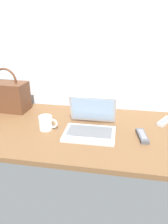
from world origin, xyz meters
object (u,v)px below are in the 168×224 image
(handbag, at_px, (8,96))
(remote_control_near, at_px, (165,121))
(book_stack, at_px, (91,110))
(laptop, at_px, (91,125))
(coffee_mug, at_px, (46,123))
(remote_control_far, at_px, (142,136))

(handbag, bearing_deg, remote_control_near, -1.67)
(remote_control_near, height_order, book_stack, book_stack)
(laptop, height_order, remote_control_near, laptop)
(handbag, bearing_deg, laptop, -19.66)
(laptop, xyz_separation_m, handbag, (-0.68, 0.24, 0.07))
(coffee_mug, height_order, remote_control_near, coffee_mug)
(remote_control_near, height_order, handbag, handbag)
(coffee_mug, relative_size, handbag, 0.36)
(book_stack, bearing_deg, remote_control_far, -39.40)
(laptop, xyz_separation_m, remote_control_far, (0.31, -0.02, -0.03))
(coffee_mug, xyz_separation_m, handbag, (-0.39, 0.26, 0.07))
(remote_control_near, xyz_separation_m, book_stack, (-0.52, 0.06, 0.02))
(book_stack, bearing_deg, remote_control_near, -6.51)
(laptop, height_order, handbag, handbag)
(remote_control_far, distance_m, handbag, 1.03)
(laptop, bearing_deg, remote_control_far, -4.16)
(remote_control_near, bearing_deg, remote_control_far, -125.99)
(handbag, bearing_deg, remote_control_far, -14.94)
(remote_control_near, bearing_deg, laptop, -156.70)
(coffee_mug, bearing_deg, handbag, 146.34)
(laptop, bearing_deg, remote_control_near, 23.30)
(handbag, bearing_deg, book_stack, 2.31)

